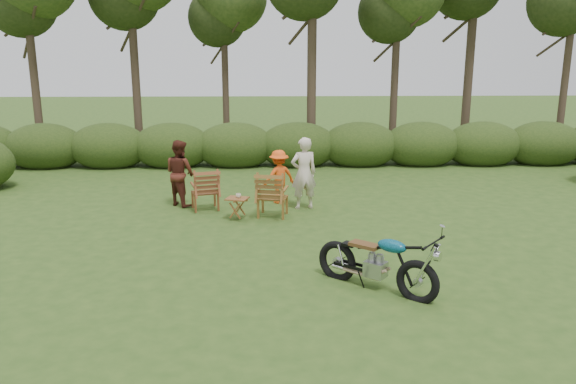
{
  "coord_description": "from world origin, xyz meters",
  "views": [
    {
      "loc": [
        -0.93,
        -8.77,
        3.46
      ],
      "look_at": [
        -0.57,
        1.68,
        0.9
      ],
      "focal_mm": 35.0,
      "sensor_mm": 36.0,
      "label": 1
    }
  ],
  "objects_px": {
    "side_table": "(237,209)",
    "lawn_chair_right": "(273,216)",
    "adult_a": "(304,208)",
    "adult_b": "(182,205)",
    "child": "(279,203)",
    "motorcycle": "(375,288)",
    "lawn_chair_left": "(206,209)",
    "cup": "(238,196)"
  },
  "relations": [
    {
      "from": "lawn_chair_right",
      "to": "lawn_chair_left",
      "type": "bearing_deg",
      "value": -9.8
    },
    {
      "from": "motorcycle",
      "to": "lawn_chair_right",
      "type": "bearing_deg",
      "value": 150.68
    },
    {
      "from": "lawn_chair_right",
      "to": "side_table",
      "type": "height_order",
      "value": "lawn_chair_right"
    },
    {
      "from": "adult_a",
      "to": "motorcycle",
      "type": "bearing_deg",
      "value": 86.84
    },
    {
      "from": "side_table",
      "to": "motorcycle",
      "type": "bearing_deg",
      "value": -58.67
    },
    {
      "from": "side_table",
      "to": "child",
      "type": "distance_m",
      "value": 1.69
    },
    {
      "from": "motorcycle",
      "to": "child",
      "type": "height_order",
      "value": "child"
    },
    {
      "from": "cup",
      "to": "child",
      "type": "relative_size",
      "value": 0.09
    },
    {
      "from": "lawn_chair_left",
      "to": "adult_b",
      "type": "relative_size",
      "value": 0.62
    },
    {
      "from": "adult_b",
      "to": "child",
      "type": "relative_size",
      "value": 1.21
    },
    {
      "from": "motorcycle",
      "to": "side_table",
      "type": "bearing_deg",
      "value": 161.1
    },
    {
      "from": "motorcycle",
      "to": "lawn_chair_left",
      "type": "bearing_deg",
      "value": 163.44
    },
    {
      "from": "lawn_chair_right",
      "to": "adult_a",
      "type": "height_order",
      "value": "adult_a"
    },
    {
      "from": "motorcycle",
      "to": "cup",
      "type": "height_order",
      "value": "cup"
    },
    {
      "from": "lawn_chair_left",
      "to": "adult_b",
      "type": "bearing_deg",
      "value": -48.96
    },
    {
      "from": "lawn_chair_right",
      "to": "side_table",
      "type": "xyz_separation_m",
      "value": [
        -0.76,
        -0.24,
        0.24
      ]
    },
    {
      "from": "cup",
      "to": "adult_a",
      "type": "bearing_deg",
      "value": 29.88
    },
    {
      "from": "side_table",
      "to": "child",
      "type": "relative_size",
      "value": 0.38
    },
    {
      "from": "side_table",
      "to": "lawn_chair_right",
      "type": "bearing_deg",
      "value": 17.17
    },
    {
      "from": "lawn_chair_left",
      "to": "side_table",
      "type": "xyz_separation_m",
      "value": [
        0.78,
        -0.85,
        0.24
      ]
    },
    {
      "from": "side_table",
      "to": "adult_b",
      "type": "height_order",
      "value": "adult_b"
    },
    {
      "from": "side_table",
      "to": "adult_a",
      "type": "distance_m",
      "value": 1.73
    },
    {
      "from": "child",
      "to": "adult_b",
      "type": "bearing_deg",
      "value": -23.52
    },
    {
      "from": "motorcycle",
      "to": "child",
      "type": "bearing_deg",
      "value": 144.59
    },
    {
      "from": "cup",
      "to": "lawn_chair_left",
      "type": "bearing_deg",
      "value": 134.29
    },
    {
      "from": "lawn_chair_left",
      "to": "side_table",
      "type": "distance_m",
      "value": 1.18
    },
    {
      "from": "side_table",
      "to": "lawn_chair_left",
      "type": "bearing_deg",
      "value": 132.59
    },
    {
      "from": "adult_b",
      "to": "cup",
      "type": "bearing_deg",
      "value": -179.15
    },
    {
      "from": "cup",
      "to": "lawn_chair_right",
      "type": "bearing_deg",
      "value": 16.17
    },
    {
      "from": "lawn_chair_left",
      "to": "adult_a",
      "type": "distance_m",
      "value": 2.26
    },
    {
      "from": "cup",
      "to": "child",
      "type": "height_order",
      "value": "child"
    },
    {
      "from": "side_table",
      "to": "adult_b",
      "type": "distance_m",
      "value": 1.89
    },
    {
      "from": "adult_a",
      "to": "adult_b",
      "type": "distance_m",
      "value": 2.9
    },
    {
      "from": "side_table",
      "to": "cup",
      "type": "height_order",
      "value": "cup"
    },
    {
      "from": "adult_a",
      "to": "adult_b",
      "type": "height_order",
      "value": "adult_a"
    },
    {
      "from": "lawn_chair_right",
      "to": "motorcycle",
      "type": "bearing_deg",
      "value": 122.86
    },
    {
      "from": "cup",
      "to": "child",
      "type": "bearing_deg",
      "value": 56.95
    },
    {
      "from": "lawn_chair_left",
      "to": "child",
      "type": "relative_size",
      "value": 0.75
    },
    {
      "from": "lawn_chair_left",
      "to": "adult_b",
      "type": "distance_m",
      "value": 0.73
    },
    {
      "from": "motorcycle",
      "to": "lawn_chair_left",
      "type": "height_order",
      "value": "motorcycle"
    },
    {
      "from": "lawn_chair_right",
      "to": "cup",
      "type": "height_order",
      "value": "cup"
    },
    {
      "from": "lawn_chair_left",
      "to": "lawn_chair_right",
      "type": "bearing_deg",
      "value": 142.56
    }
  ]
}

